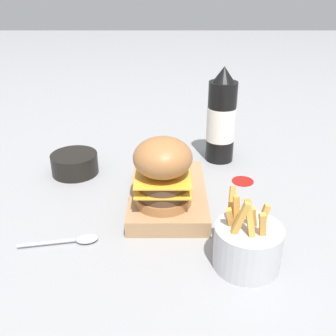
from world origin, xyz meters
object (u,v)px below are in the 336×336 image
ketchup_bottle (221,120)px  fries_basket (247,245)px  side_bowl (75,163)px  spoon (77,240)px  serving_board (168,195)px  burger (163,171)px

ketchup_bottle → fries_basket: size_ratio=1.83×
side_bowl → spoon: bearing=12.4°
serving_board → spoon: bearing=-49.0°
burger → spoon: size_ratio=0.95×
serving_board → spoon: 0.23m
ketchup_bottle → side_bowl: bearing=-77.5°
serving_board → fries_basket: (0.22, 0.14, 0.02)m
ketchup_bottle → serving_board: bearing=-32.1°
ketchup_bottle → fries_basket: ketchup_bottle is taller
ketchup_bottle → side_bowl: size_ratio=2.17×
burger → side_bowl: 0.32m
fries_basket → ketchup_bottle: bearing=179.4°
serving_board → burger: (0.06, -0.01, 0.09)m
spoon → fries_basket: bearing=-21.9°
serving_board → side_bowl: (-0.14, -0.24, 0.01)m
side_bowl → spoon: side_bowl is taller
fries_basket → spoon: bearing=-101.5°
burger → ketchup_bottle: (-0.29, 0.15, 0.01)m
serving_board → burger: 0.11m
ketchup_bottle → fries_basket: 0.45m
burger → side_bowl: bearing=-131.5°
fries_basket → spoon: 0.32m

